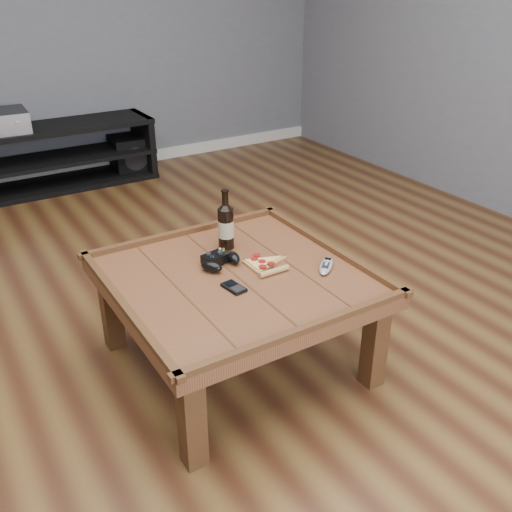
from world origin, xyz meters
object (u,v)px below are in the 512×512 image
subwoofer (131,154)px  smartphone (234,287)px  pizza_slice (264,265)px  beer_bottle (226,225)px  coffee_table (236,288)px  remote_control (326,266)px  media_console (65,156)px  game_controller (220,260)px

subwoofer → smartphone: bearing=-98.0°
pizza_slice → smartphone: size_ratio=2.23×
subwoofer → beer_bottle: bearing=-96.3°
coffee_table → pizza_slice: same height
coffee_table → remote_control: (0.36, -0.15, 0.07)m
coffee_table → smartphone: (-0.06, -0.09, 0.07)m
subwoofer → coffee_table: bearing=-97.2°
media_console → game_controller: (-0.01, -2.64, 0.23)m
pizza_slice → smartphone: bearing=-154.2°
coffee_table → subwoofer: bearing=78.6°
coffee_table → media_console: size_ratio=0.74×
media_console → beer_bottle: beer_bottle is taller
smartphone → subwoofer: bearing=69.6°
coffee_table → subwoofer: 2.86m
pizza_slice → subwoofer: 2.84m
game_controller → subwoofer: game_controller is taller
game_controller → remote_control: size_ratio=1.29×
media_console → remote_control: size_ratio=8.91×
media_console → subwoofer: media_console is taller
coffee_table → remote_control: 0.40m
beer_bottle → pizza_slice: bearing=-79.3°
coffee_table → pizza_slice: 0.16m
pizza_slice → coffee_table: bearing=-178.0°
media_console → subwoofer: (0.57, 0.05, -0.09)m
beer_bottle → pizza_slice: 0.27m
media_console → smartphone: media_console is taller
media_console → game_controller: bearing=-90.3°
game_controller → pizza_slice: bearing=-46.5°
coffee_table → game_controller: (-0.01, 0.11, 0.09)m
game_controller → remote_control: game_controller is taller
media_console → remote_control: (0.36, -2.90, 0.22)m
coffee_table → smartphone: coffee_table is taller
coffee_table → game_controller: 0.14m
pizza_slice → media_console: bearing=93.0°
pizza_slice → subwoofer: pizza_slice is taller
game_controller → smartphone: (-0.05, -0.20, -0.02)m
smartphone → media_console: bearing=80.6°
game_controller → pizza_slice: 0.19m
game_controller → subwoofer: (0.58, 2.69, -0.32)m
coffee_table → media_console: 2.75m
game_controller → coffee_table: bearing=-95.2°
smartphone → subwoofer: (0.63, 2.89, -0.30)m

